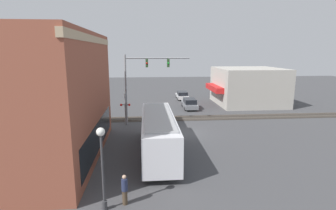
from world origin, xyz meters
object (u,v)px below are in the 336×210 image
object	(u,v)px
crossing_signal	(125,105)
streetlamp	(102,162)
city_bus	(158,132)
parked_car_white	(182,95)
pedestrian_by_lamp	(125,190)
parked_car_grey	(190,104)

from	to	relation	value
crossing_signal	streetlamp	bearing A→B (deg)	-179.76
city_bus	crossing_signal	world-z (taller)	crossing_signal
crossing_signal	parked_car_white	distance (m)	18.04
pedestrian_by_lamp	parked_car_grey	bearing A→B (deg)	-17.52
parked_car_grey	pedestrian_by_lamp	bearing A→B (deg)	162.48
parked_car_grey	crossing_signal	bearing A→B (deg)	132.31
streetlamp	parked_car_white	distance (m)	33.42
parked_car_grey	streetlamp	bearing A→B (deg)	160.56
city_bus	parked_car_white	xyz separation A→B (m)	(24.62, -5.40, -1.15)
crossing_signal	streetlamp	world-z (taller)	streetlamp
city_bus	crossing_signal	distance (m)	9.49
crossing_signal	parked_car_grey	distance (m)	11.85
streetlamp	pedestrian_by_lamp	world-z (taller)	streetlamp
city_bus	pedestrian_by_lamp	xyz separation A→B (m)	(-7.20, 2.18, -0.91)
streetlamp	parked_car_white	bearing A→B (deg)	-14.96
streetlamp	parked_car_white	xyz separation A→B (m)	(32.22, -8.61, -2.05)
streetlamp	crossing_signal	bearing A→B (deg)	0.24
city_bus	crossing_signal	xyz separation A→B (m)	(8.89, 3.28, 0.51)
crossing_signal	pedestrian_by_lamp	bearing A→B (deg)	-176.07
city_bus	streetlamp	world-z (taller)	streetlamp
streetlamp	parked_car_grey	world-z (taller)	streetlamp
parked_car_grey	parked_car_white	bearing A→B (deg)	0.00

